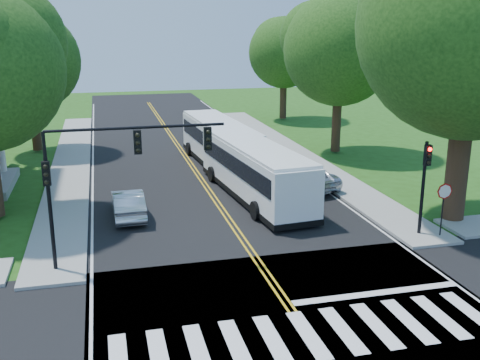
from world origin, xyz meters
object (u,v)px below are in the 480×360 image
object	(u,v)px
signal_nw	(109,164)
hatchback	(128,204)
suv	(302,176)
bus_follow	(220,143)
dark_sedan	(276,160)
bus_lead	(254,169)
signal_ne	(425,176)

from	to	relation	value
signal_nw	hatchback	bearing A→B (deg)	81.74
hatchback	suv	size ratio (longest dim) A/B	0.84
bus_follow	dark_sedan	size ratio (longest dim) A/B	2.55
suv	bus_lead	bearing A→B (deg)	2.55
signal_nw	bus_follow	world-z (taller)	signal_nw
signal_ne	bus_lead	xyz separation A→B (m)	(-5.91, 7.92, -1.29)
bus_lead	dark_sedan	size ratio (longest dim) A/B	2.57
signal_nw	suv	distance (m)	15.06
signal_ne	dark_sedan	bearing A→B (deg)	101.40
bus_lead	bus_follow	world-z (taller)	bus_lead
bus_follow	suv	bearing A→B (deg)	114.89
signal_ne	bus_lead	distance (m)	9.97
signal_ne	suv	world-z (taller)	signal_ne
signal_ne	bus_lead	size ratio (longest dim) A/B	0.36
bus_follow	dark_sedan	distance (m)	4.18
hatchback	bus_lead	bearing A→B (deg)	-167.53
hatchback	signal_ne	bearing A→B (deg)	153.61
signal_nw	bus_lead	world-z (taller)	signal_nw
signal_ne	bus_lead	bearing A→B (deg)	126.76
signal_nw	dark_sedan	distance (m)	18.09
signal_nw	signal_ne	size ratio (longest dim) A/B	1.62
signal_nw	bus_lead	distance (m)	11.68
hatchback	dark_sedan	size ratio (longest dim) A/B	0.92
signal_ne	dark_sedan	xyz separation A→B (m)	(-2.75, 13.63, -2.25)
signal_nw	dark_sedan	bearing A→B (deg)	50.34
signal_nw	bus_follow	size ratio (longest dim) A/B	0.58
bus_follow	bus_lead	bearing A→B (deg)	88.48
bus_follow	signal_ne	bearing A→B (deg)	107.72
bus_lead	dark_sedan	world-z (taller)	bus_lead
bus_lead	dark_sedan	xyz separation A→B (m)	(3.17, 5.71, -0.96)
signal_nw	suv	size ratio (longest dim) A/B	1.36
hatchback	bus_follow	bearing A→B (deg)	-127.29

